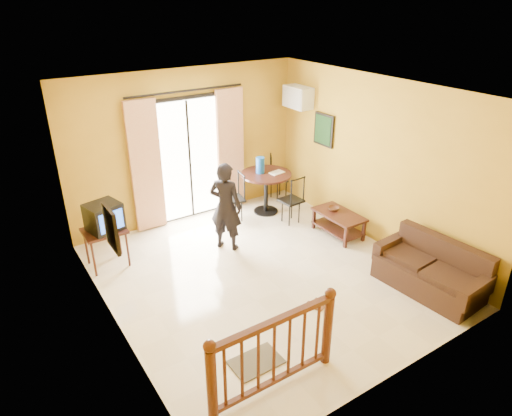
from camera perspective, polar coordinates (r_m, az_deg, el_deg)
ground at (r=7.13m, az=0.91°, el=-8.35°), size 5.00×5.00×0.00m
room_shell at (r=6.34m, az=1.01°, el=4.53°), size 5.00×5.00×5.00m
balcony_door at (r=8.51m, az=-8.30°, el=6.15°), size 2.25×0.14×2.46m
tv_table at (r=7.48m, az=-18.40°, el=-3.13°), size 0.63×0.53×0.63m
television at (r=7.35m, az=-18.47°, el=-1.06°), size 0.57×0.54×0.43m
picture_left at (r=5.39m, az=-17.63°, el=-2.48°), size 0.05×0.42×0.52m
dining_table at (r=8.81m, az=1.27°, el=3.34°), size 0.98×0.98×0.81m
water_jug at (r=8.72m, az=0.53°, el=5.38°), size 0.17×0.17×0.31m
serving_tray at (r=8.76m, az=2.63°, el=4.44°), size 0.30×0.22×0.02m
dining_chairs at (r=9.02m, az=1.48°, el=-0.61°), size 1.84×1.52×0.95m
air_conditioner at (r=8.92m, az=5.24°, el=13.63°), size 0.31×0.60×0.40m
botanical_print at (r=8.63m, az=8.46°, el=9.64°), size 0.05×0.50×0.60m
coffee_table at (r=8.24m, az=10.27°, el=-1.53°), size 0.53×0.95×0.42m
bowl at (r=8.26m, az=9.66°, el=-0.09°), size 0.25×0.25×0.06m
sofa at (r=7.15m, az=21.06°, el=-7.44°), size 0.85×1.65×0.76m
standing_person at (r=7.51m, az=-3.81°, el=0.17°), size 0.63×0.66×1.53m
stair_balustrade at (r=5.03m, az=2.28°, el=-17.15°), size 1.63×0.13×1.04m
doormat at (r=5.69m, az=0.01°, el=-18.68°), size 0.60×0.40×0.02m
sandals at (r=6.56m, az=7.81°, el=-11.86°), size 0.33×0.27×0.03m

